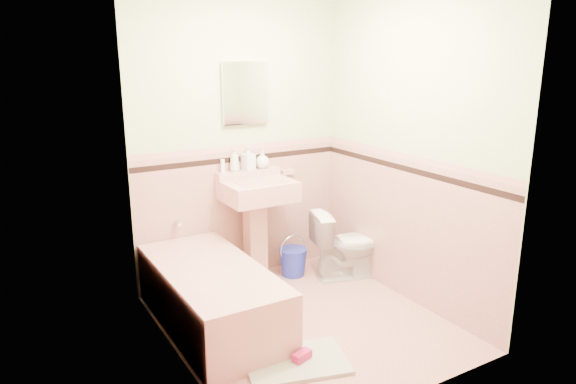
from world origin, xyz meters
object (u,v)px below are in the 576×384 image
bucket (293,262)px  bathtub (212,298)px  soap_bottle_mid (248,158)px  toilet (346,244)px  soap_bottle_left (234,160)px  sink (258,232)px  soap_bottle_right (262,159)px  medicine_cabinet (245,93)px  shoe (302,356)px

bucket → bathtub: bearing=-154.1°
soap_bottle_mid → toilet: bearing=-33.3°
soap_bottle_left → sink: bearing=-53.4°
sink → soap_bottle_right: (0.15, 0.18, 0.62)m
soap_bottle_left → bucket: size_ratio=0.78×
soap_bottle_mid → toilet: 1.21m
sink → soap_bottle_mid: soap_bottle_mid is taller
bathtub → medicine_cabinet: medicine_cabinet is taller
medicine_cabinet → soap_bottle_right: bearing=-11.6°
bathtub → sink: sink is taller
medicine_cabinet → shoe: (-0.36, -1.53, -1.64)m
soap_bottle_left → toilet: (0.89, -0.49, -0.80)m
soap_bottle_mid → bucket: size_ratio=0.83×
bathtub → bucket: size_ratio=5.71×
medicine_cabinet → soap_bottle_right: medicine_cabinet is taller
soap_bottle_mid → soap_bottle_left: bearing=180.0°
bucket → toilet: bearing=-34.6°
shoe → medicine_cabinet: bearing=59.6°
medicine_cabinet → soap_bottle_left: bearing=-167.4°
shoe → soap_bottle_mid: bearing=59.3°
medicine_cabinet → soap_bottle_mid: medicine_cabinet is taller
medicine_cabinet → shoe: medicine_cabinet is taller
bathtub → soap_bottle_right: bearing=40.7°
soap_bottle_mid → shoe: size_ratio=1.53×
sink → shoe: size_ratio=6.69×
bathtub → soap_bottle_mid: soap_bottle_mid is taller
soap_bottle_right → shoe: soap_bottle_right is taller
bathtub → sink: bearing=37.9°
bucket → soap_bottle_left: bearing=156.2°
sink → medicine_cabinet: size_ratio=1.78×
sink → medicine_cabinet: bearing=90.0°
soap_bottle_left → bucket: soap_bottle_left is taller
bucket → soap_bottle_right: bearing=133.5°
bathtub → toilet: (1.43, 0.22, 0.10)m
medicine_cabinet → bucket: 1.62m
soap_bottle_left → shoe: size_ratio=1.44×
bathtub → soap_bottle_left: size_ratio=7.30×
shoe → soap_bottle_right: bearing=54.2°
sink → toilet: 0.83m
bucket → shoe: bearing=-118.8°
sink → toilet: (0.75, -0.31, -0.16)m
medicine_cabinet → soap_bottle_left: 0.59m
toilet → bucket: 0.53m
sink → shoe: 1.43m
sink → soap_bottle_mid: bearing=89.1°
soap_bottle_mid → shoe: 1.88m
soap_bottle_left → shoe: (-0.23, -1.50, -1.07)m
soap_bottle_right → toilet: soap_bottle_right is taller
bathtub → soap_bottle_mid: bearing=46.1°
medicine_cabinet → toilet: medicine_cabinet is taller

